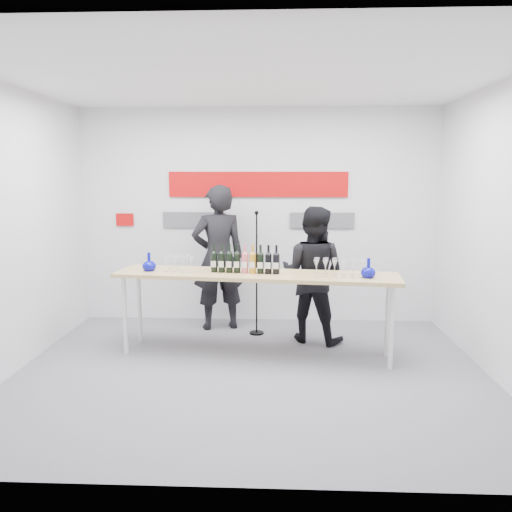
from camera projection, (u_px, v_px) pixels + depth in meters
The scene contains 12 objects.
ground at pixel (251, 372), 5.30m from camera, with size 5.00×5.00×0.00m, color slate.
back_wall at pixel (258, 216), 7.04m from camera, with size 5.00×0.04×3.00m, color silver.
signage at pixel (254, 195), 6.97m from camera, with size 3.38×0.02×0.79m.
tasting_table at pixel (256, 279), 5.70m from camera, with size 3.28×1.02×0.97m.
wine_bottles at pixel (245, 259), 5.67m from camera, with size 0.80×0.17×0.33m.
decanter_left at pixel (149, 262), 5.81m from camera, with size 0.16×0.16×0.21m, color #080C9D, non-canonical shape.
decanter_right at pixel (368, 268), 5.42m from camera, with size 0.16×0.16×0.21m, color #080C9D, non-canonical shape.
glasses_left at pixel (178, 263), 5.80m from camera, with size 0.36×0.26×0.18m.
glasses_right at pixel (339, 268), 5.52m from camera, with size 0.58×0.28×0.18m.
presenter_left at pixel (218, 258), 6.70m from camera, with size 0.71×0.47×1.95m, color black.
presenter_right at pixel (313, 274), 6.22m from camera, with size 0.83×0.64×1.70m, color black.
mic_stand at pixel (257, 297), 6.52m from camera, with size 0.19×0.19×1.63m.
Camera 1 is at (0.27, -5.04, 2.05)m, focal length 35.00 mm.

